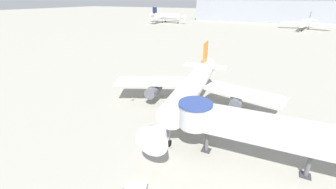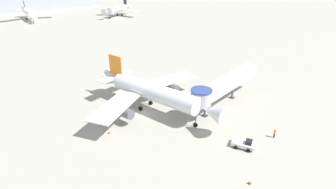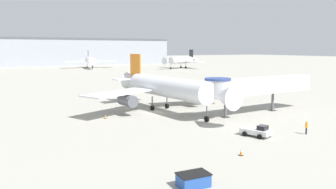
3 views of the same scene
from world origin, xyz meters
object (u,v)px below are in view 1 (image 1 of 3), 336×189
(background_jet_navy_tail, at_px, (166,16))
(jet_bridge, at_px, (267,130))
(background_jet_gray_tail, at_px, (306,22))
(traffic_cone_port_wing, at_px, (133,99))
(main_airplane, at_px, (191,88))

(background_jet_navy_tail, bearing_deg, jet_bridge, -137.70)
(background_jet_gray_tail, bearing_deg, background_jet_navy_tail, -169.06)
(traffic_cone_port_wing, distance_m, background_jet_gray_tail, 136.61)
(main_airplane, distance_m, traffic_cone_port_wing, 11.97)
(background_jet_navy_tail, bearing_deg, main_airplane, -139.91)
(main_airplane, bearing_deg, background_jet_gray_tail, 73.29)
(main_airplane, distance_m, background_jet_navy_tail, 149.04)
(jet_bridge, bearing_deg, background_jet_gray_tail, 82.69)
(main_airplane, bearing_deg, jet_bridge, -43.44)
(jet_bridge, height_order, background_jet_gray_tail, background_jet_gray_tail)
(jet_bridge, relative_size, background_jet_navy_tail, 0.67)
(main_airplane, bearing_deg, traffic_cone_port_wing, 177.79)
(background_jet_navy_tail, bearing_deg, traffic_cone_port_wing, -144.01)
(main_airplane, height_order, background_jet_navy_tail, background_jet_navy_tail)
(jet_bridge, relative_size, traffic_cone_port_wing, 36.21)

